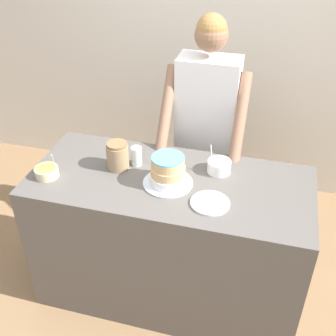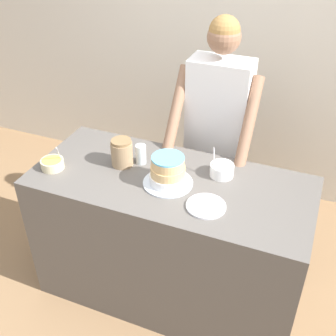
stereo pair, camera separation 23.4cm
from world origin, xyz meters
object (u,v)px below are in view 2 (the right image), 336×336
at_px(ceramic_plate, 206,206).
at_px(frosting_bowl_yellow, 52,163).
at_px(cake, 168,172).
at_px(drinking_glass, 141,154).
at_px(person_baker, 218,120).
at_px(stoneware_jar, 122,153).
at_px(frosting_bowl_pink, 222,169).

bearing_deg(ceramic_plate, frosting_bowl_yellow, 179.73).
xyz_separation_m(cake, drinking_glass, (-0.24, 0.14, -0.02)).
height_order(person_baker, cake, person_baker).
height_order(frosting_bowl_yellow, drinking_glass, frosting_bowl_yellow).
relative_size(frosting_bowl_yellow, stoneware_jar, 1.01).
bearing_deg(ceramic_plate, person_baker, 102.64).
xyz_separation_m(person_baker, drinking_glass, (-0.33, -0.52, -0.05)).
relative_size(frosting_bowl_yellow, drinking_glass, 1.42).
height_order(drinking_glass, ceramic_plate, drinking_glass).
distance_m(drinking_glass, stoneware_jar, 0.12).
distance_m(frosting_bowl_pink, drinking_glass, 0.50).
bearing_deg(frosting_bowl_pink, ceramic_plate, -89.04).
xyz_separation_m(cake, ceramic_plate, (0.26, -0.12, -0.07)).
relative_size(person_baker, cake, 6.02).
height_order(person_baker, frosting_bowl_pink, person_baker).
bearing_deg(frosting_bowl_yellow, cake, 9.19).
relative_size(cake, stoneware_jar, 1.68).
bearing_deg(drinking_glass, cake, -30.67).
bearing_deg(cake, stoneware_jar, 166.56).
height_order(cake, drinking_glass, cake).
bearing_deg(frosting_bowl_yellow, ceramic_plate, -0.27).
relative_size(frosting_bowl_pink, ceramic_plate, 0.82).
distance_m(frosting_bowl_pink, stoneware_jar, 0.60).
bearing_deg(frosting_bowl_yellow, person_baker, 44.33).
relative_size(frosting_bowl_yellow, ceramic_plate, 0.81).
xyz_separation_m(drinking_glass, stoneware_jar, (-0.10, -0.06, 0.02)).
height_order(person_baker, frosting_bowl_yellow, person_baker).
distance_m(ceramic_plate, stoneware_jar, 0.63).
bearing_deg(drinking_glass, frosting_bowl_pink, 6.16).
distance_m(cake, frosting_bowl_yellow, 0.71).
distance_m(cake, drinking_glass, 0.28).
relative_size(frosting_bowl_pink, stoneware_jar, 1.02).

